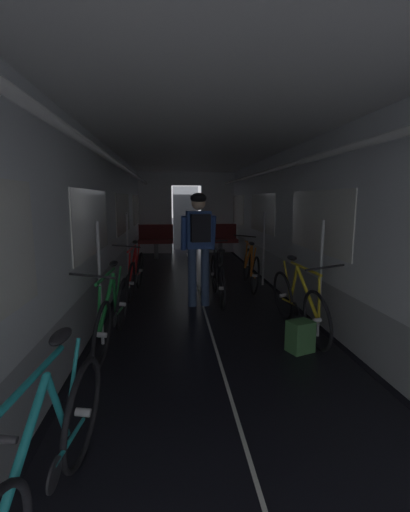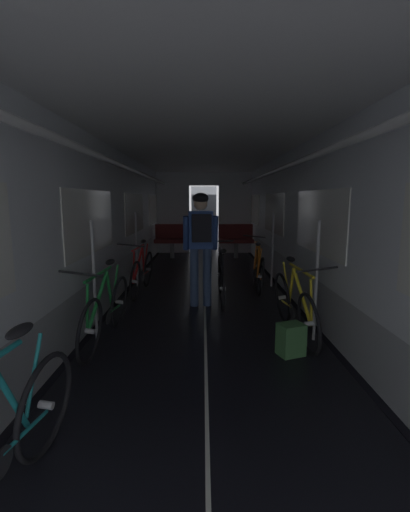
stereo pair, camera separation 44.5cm
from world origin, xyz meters
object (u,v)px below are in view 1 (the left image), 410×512
at_px(bicycle_black_in_aisle, 218,278).
at_px(backpack_on_floor, 300,336).
at_px(bicycle_green, 113,313).
at_px(bicycle_red, 135,273).
at_px(bench_seat_far_right, 220,237).
at_px(bicycle_teal, 46,466).
at_px(bicycle_orange, 251,267).
at_px(person_cyclist_aisle, 199,237).
at_px(bicycle_yellow, 298,303).
at_px(bench_seat_far_left, 156,238).

height_order(bicycle_black_in_aisle, backpack_on_floor, bicycle_black_in_aisle).
xyz_separation_m(bicycle_green, bicycle_red, (0.04, 2.16, 0.00)).
relative_size(bench_seat_far_right, bicycle_teal, 0.58).
distance_m(bicycle_red, bicycle_black_in_aisle, 1.44).
relative_size(bench_seat_far_right, bicycle_orange, 0.58).
bearing_deg(bicycle_black_in_aisle, bicycle_green, -129.87).
bearing_deg(bicycle_red, person_cyclist_aisle, -36.08).
xyz_separation_m(bench_seat_far_right, bicycle_yellow, (0.17, -5.83, -0.19)).
bearing_deg(bench_seat_far_left, bicycle_yellow, -71.34).
bearing_deg(bicycle_red, bench_seat_far_right, 62.77).
bearing_deg(backpack_on_floor, bench_seat_far_right, 90.02).
height_order(bench_seat_far_right, bicycle_red, bench_seat_far_right).
xyz_separation_m(bicycle_orange, person_cyclist_aisle, (-1.05, -1.09, 0.69)).
relative_size(bench_seat_far_left, bicycle_yellow, 0.58).
relative_size(bench_seat_far_right, bicycle_yellow, 0.58).
distance_m(bench_seat_far_left, backpack_on_floor, 6.64).
distance_m(bicycle_yellow, person_cyclist_aisle, 1.79).
relative_size(bicycle_teal, backpack_on_floor, 4.98).
relative_size(bicycle_yellow, bicycle_green, 1.00).
relative_size(bicycle_green, person_cyclist_aisle, 0.98).
bearing_deg(bench_seat_far_right, bicycle_red, -117.23).
bearing_deg(bench_seat_far_right, bicycle_black_in_aisle, -98.26).
xyz_separation_m(bench_seat_far_left, bicycle_red, (-0.19, -3.87, -0.19)).
relative_size(bench_seat_far_right, bicycle_red, 0.58).
distance_m(bicycle_green, backpack_on_floor, 2.07).
relative_size(bicycle_yellow, person_cyclist_aisle, 0.98).
bearing_deg(bicycle_teal, bicycle_yellow, 49.39).
bearing_deg(backpack_on_floor, bicycle_orange, 88.22).
height_order(bicycle_orange, bicycle_yellow, bicycle_yellow).
bearing_deg(backpack_on_floor, bicycle_black_in_aisle, 107.49).
bearing_deg(bicycle_orange, bench_seat_far_left, 118.15).
height_order(bicycle_yellow, bicycle_red, bicycle_yellow).
relative_size(bicycle_orange, backpack_on_floor, 4.98).
distance_m(bicycle_teal, bicycle_black_in_aisle, 4.20).
height_order(bicycle_orange, bicycle_black_in_aisle, bicycle_orange).
height_order(bench_seat_far_left, person_cyclist_aisle, person_cyclist_aisle).
bearing_deg(person_cyclist_aisle, bench_seat_far_left, 100.30).
distance_m(bicycle_teal, bicycle_green, 2.30).
bearing_deg(person_cyclist_aisle, bicycle_teal, -105.33).
bearing_deg(bicycle_teal, person_cyclist_aisle, 74.67).
bearing_deg(bicycle_green, bicycle_yellow, 5.23).
bearing_deg(bicycle_black_in_aisle, bicycle_teal, -108.67).
height_order(bench_seat_far_left, bicycle_orange, bench_seat_far_left).
bearing_deg(bicycle_green, bench_seat_far_left, 87.80).
relative_size(bench_seat_far_left, bicycle_teal, 0.58).
bearing_deg(backpack_on_floor, bicycle_teal, -135.31).
bearing_deg(bicycle_orange, bench_seat_far_right, 91.48).
bearing_deg(bicycle_black_in_aisle, person_cyclist_aisle, -140.90).
height_order(bicycle_orange, bicycle_red, same).
bearing_deg(bench_seat_far_left, bicycle_teal, -91.21).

